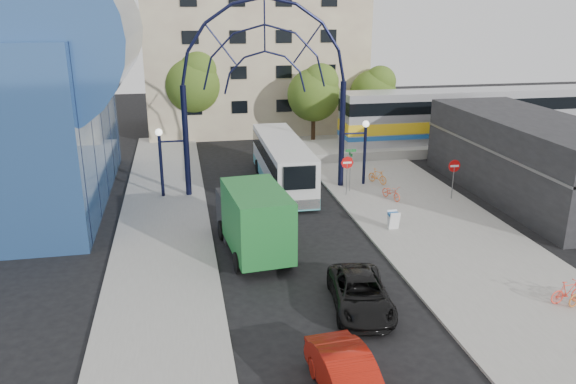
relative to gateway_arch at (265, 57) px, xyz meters
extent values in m
plane|color=black|center=(0.00, -14.00, -8.56)|extent=(120.00, 120.00, 0.00)
cube|color=gray|center=(8.00, -10.00, -8.50)|extent=(8.00, 56.00, 0.12)
cube|color=gray|center=(-6.50, -8.00, -8.50)|extent=(5.00, 50.00, 0.12)
cylinder|color=black|center=(-5.00, 0.00, -5.06)|extent=(0.36, 0.36, 7.00)
cylinder|color=black|center=(5.00, 0.00, -5.06)|extent=(0.36, 0.36, 7.00)
cylinder|color=black|center=(-6.60, 0.00, -6.56)|extent=(0.20, 0.20, 4.00)
cylinder|color=black|center=(6.60, 0.00, -6.56)|extent=(0.20, 0.20, 4.00)
sphere|color=white|center=(-6.60, 0.00, -4.36)|extent=(0.44, 0.44, 0.44)
sphere|color=white|center=(6.60, 0.00, -4.36)|extent=(0.44, 0.44, 0.44)
cylinder|color=slate|center=(4.80, -2.00, -7.34)|extent=(0.06, 0.06, 2.20)
cylinder|color=red|center=(4.80, -2.00, -6.34)|extent=(0.80, 0.04, 0.80)
cube|color=white|center=(4.80, -2.03, -6.34)|extent=(0.55, 0.02, 0.12)
cylinder|color=slate|center=(11.00, -4.00, -7.34)|extent=(0.06, 0.06, 2.20)
cylinder|color=red|center=(11.00, -4.00, -6.34)|extent=(0.76, 0.04, 0.76)
cube|color=white|center=(11.00, -4.03, -6.34)|extent=(0.55, 0.02, 0.12)
cylinder|color=slate|center=(5.20, -1.40, -7.04)|extent=(0.05, 0.05, 2.80)
cube|color=#146626|center=(5.20, -1.40, -5.74)|extent=(0.70, 0.03, 0.18)
cube|color=#146626|center=(5.20, -1.40, -5.99)|extent=(0.03, 0.70, 0.18)
cube|color=white|center=(5.60, -8.20, -7.94)|extent=(0.55, 0.26, 0.99)
cube|color=white|center=(5.60, -7.85, -7.94)|extent=(0.55, 0.26, 0.99)
cube|color=#1E59A5|center=(5.60, -8.02, -7.61)|extent=(0.55, 0.42, 0.14)
cylinder|color=#2D528C|center=(-12.00, 1.00, 1.44)|extent=(9.00, 16.00, 9.00)
cube|color=black|center=(16.00, -4.00, -6.06)|extent=(6.00, 16.00, 5.00)
cube|color=tan|center=(2.00, 21.00, -1.56)|extent=(20.00, 12.00, 14.00)
cube|color=gray|center=(20.00, 8.00, -8.16)|extent=(32.00, 5.00, 0.80)
cube|color=#B7B7BC|center=(20.00, 8.00, -5.66)|extent=(25.00, 3.00, 4.20)
cube|color=gold|center=(20.00, 8.00, -6.26)|extent=(25.10, 3.05, 0.90)
cube|color=black|center=(20.00, 8.00, -4.66)|extent=(25.05, 3.05, 1.00)
cube|color=#1E59A5|center=(20.00, 8.00, -6.96)|extent=(25.10, 3.05, 0.35)
cylinder|color=#382314|center=(6.00, 12.00, -7.30)|extent=(0.36, 0.36, 2.52)
sphere|color=#305416|center=(6.00, 12.00, -4.22)|extent=(4.48, 4.48, 4.48)
sphere|color=#305416|center=(6.50, 11.70, -3.10)|extent=(3.08, 3.08, 3.08)
cylinder|color=#382314|center=(-4.00, 16.00, -7.12)|extent=(0.36, 0.36, 2.88)
sphere|color=#305416|center=(-4.00, 16.00, -3.60)|extent=(5.12, 5.12, 5.12)
sphere|color=#305416|center=(-3.50, 15.70, -2.32)|extent=(3.52, 3.52, 3.52)
cylinder|color=#382314|center=(12.00, 14.00, -7.39)|extent=(0.36, 0.36, 2.34)
sphere|color=#305416|center=(12.00, 14.00, -4.53)|extent=(4.16, 4.16, 4.16)
sphere|color=#305416|center=(12.50, 13.70, -3.49)|extent=(2.86, 2.86, 2.86)
cube|color=silver|center=(1.24, 0.98, -6.84)|extent=(2.63, 11.30, 2.84)
cube|color=#51AAB5|center=(1.24, 0.98, -8.02)|extent=(2.66, 11.30, 0.69)
cube|color=black|center=(1.24, 0.98, -6.25)|extent=(2.68, 11.07, 0.88)
cube|color=black|center=(1.17, -4.72, -6.30)|extent=(1.85, 0.16, 1.37)
cube|color=black|center=(1.30, 6.57, -6.99)|extent=(2.35, 0.20, 1.57)
cylinder|color=black|center=(0.06, 4.49, -8.09)|extent=(0.29, 0.94, 0.94)
cylinder|color=black|center=(2.50, 4.46, -8.09)|extent=(0.29, 0.94, 0.94)
cylinder|color=black|center=(-0.03, -3.17, -8.09)|extent=(0.29, 0.94, 0.94)
cylinder|color=black|center=(2.41, -3.20, -8.09)|extent=(0.29, 0.94, 0.94)
cube|color=black|center=(-2.34, -6.95, -7.40)|extent=(2.63, 2.73, 2.30)
cube|color=black|center=(-2.46, -5.70, -6.93)|extent=(2.09, 0.30, 1.05)
cube|color=#1B6729|center=(-2.05, -10.08, -6.57)|extent=(2.96, 5.03, 2.93)
cylinder|color=black|center=(-3.51, -7.38, -8.05)|extent=(0.37, 1.03, 1.00)
cylinder|color=black|center=(-1.11, -7.15, -8.05)|extent=(0.37, 1.03, 1.00)
cylinder|color=black|center=(-3.13, -11.44, -8.05)|extent=(0.37, 1.03, 1.00)
cylinder|color=black|center=(-0.73, -11.22, -8.05)|extent=(0.37, 1.03, 1.00)
imported|color=black|center=(1.31, -15.51, -7.89)|extent=(2.84, 5.04, 1.33)
imported|color=maroon|center=(-0.75, -20.70, -7.83)|extent=(1.88, 4.54, 1.46)
imported|color=#FB5732|center=(7.26, -3.40, -7.99)|extent=(1.07, 1.78, 0.88)
imported|color=orange|center=(7.56, -0.07, -7.95)|extent=(1.17, 1.64, 0.97)
imported|color=#F24230|center=(9.58, -16.86, -7.96)|extent=(1.63, 0.59, 0.96)
camera|label=1|loc=(-5.33, -34.41, 2.93)|focal=35.00mm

